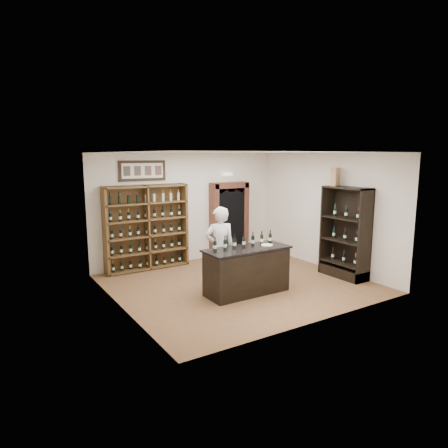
% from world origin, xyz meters
% --- Properties ---
extents(floor, '(5.50, 5.50, 0.00)m').
position_xyz_m(floor, '(0.00, 0.00, 0.00)').
color(floor, brown).
rests_on(floor, ground).
extents(ceiling, '(5.50, 5.50, 0.00)m').
position_xyz_m(ceiling, '(0.00, 0.00, 3.00)').
color(ceiling, white).
rests_on(ceiling, wall_back).
extents(wall_back, '(5.50, 0.04, 3.00)m').
position_xyz_m(wall_back, '(0.00, 2.50, 1.50)').
color(wall_back, silver).
rests_on(wall_back, ground).
extents(wall_left, '(0.04, 5.00, 3.00)m').
position_xyz_m(wall_left, '(-2.75, 0.00, 1.50)').
color(wall_left, silver).
rests_on(wall_left, ground).
extents(wall_right, '(0.04, 5.00, 3.00)m').
position_xyz_m(wall_right, '(2.75, 0.00, 1.50)').
color(wall_right, silver).
rests_on(wall_right, ground).
extents(wine_shelf, '(2.20, 0.38, 2.20)m').
position_xyz_m(wine_shelf, '(-1.30, 2.33, 1.10)').
color(wine_shelf, brown).
rests_on(wine_shelf, ground).
extents(framed_picture, '(1.25, 0.04, 0.52)m').
position_xyz_m(framed_picture, '(-1.30, 2.47, 2.55)').
color(framed_picture, black).
rests_on(framed_picture, wall_back).
extents(arched_doorway, '(1.17, 0.35, 2.17)m').
position_xyz_m(arched_doorway, '(1.25, 2.33, 1.14)').
color(arched_doorway, black).
rests_on(arched_doorway, ground).
extents(emergency_light, '(0.30, 0.10, 0.10)m').
position_xyz_m(emergency_light, '(1.25, 2.42, 2.40)').
color(emergency_light, white).
rests_on(emergency_light, wall_back).
extents(tasting_counter, '(1.88, 0.78, 1.00)m').
position_xyz_m(tasting_counter, '(-0.20, -0.60, 0.49)').
color(tasting_counter, black).
rests_on(tasting_counter, ground).
extents(counter_bottle_0, '(0.07, 0.07, 0.30)m').
position_xyz_m(counter_bottle_0, '(-0.92, -0.48, 1.11)').
color(counter_bottle_0, black).
rests_on(counter_bottle_0, tasting_counter).
extents(counter_bottle_1, '(0.07, 0.07, 0.30)m').
position_xyz_m(counter_bottle_1, '(-0.68, -0.48, 1.11)').
color(counter_bottle_1, black).
rests_on(counter_bottle_1, tasting_counter).
extents(counter_bottle_2, '(0.07, 0.07, 0.30)m').
position_xyz_m(counter_bottle_2, '(-0.44, -0.48, 1.11)').
color(counter_bottle_2, black).
rests_on(counter_bottle_2, tasting_counter).
extents(counter_bottle_3, '(0.07, 0.07, 0.30)m').
position_xyz_m(counter_bottle_3, '(-0.20, -0.48, 1.11)').
color(counter_bottle_3, black).
rests_on(counter_bottle_3, tasting_counter).
extents(counter_bottle_4, '(0.07, 0.07, 0.30)m').
position_xyz_m(counter_bottle_4, '(0.04, -0.48, 1.11)').
color(counter_bottle_4, black).
rests_on(counter_bottle_4, tasting_counter).
extents(counter_bottle_5, '(0.07, 0.07, 0.30)m').
position_xyz_m(counter_bottle_5, '(0.28, -0.48, 1.11)').
color(counter_bottle_5, black).
rests_on(counter_bottle_5, tasting_counter).
extents(counter_bottle_6, '(0.07, 0.07, 0.30)m').
position_xyz_m(counter_bottle_6, '(0.52, -0.48, 1.11)').
color(counter_bottle_6, black).
rests_on(counter_bottle_6, tasting_counter).
extents(side_cabinet, '(0.48, 1.20, 2.20)m').
position_xyz_m(side_cabinet, '(2.52, -0.90, 0.75)').
color(side_cabinet, black).
rests_on(side_cabinet, ground).
extents(shopkeeper, '(0.76, 0.60, 1.84)m').
position_xyz_m(shopkeeper, '(-0.51, 0.00, 0.92)').
color(shopkeeper, silver).
rests_on(shopkeeper, ground).
extents(plate, '(0.26, 0.26, 0.02)m').
position_xyz_m(plate, '(0.30, -0.65, 1.01)').
color(plate, silver).
rests_on(plate, tasting_counter).
extents(wine_crate, '(0.34, 0.24, 0.44)m').
position_xyz_m(wine_crate, '(2.51, -0.50, 2.42)').
color(wine_crate, tan).
rests_on(wine_crate, side_cabinet).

